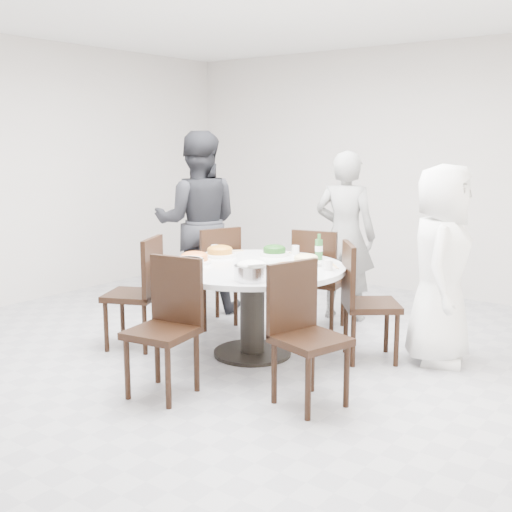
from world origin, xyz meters
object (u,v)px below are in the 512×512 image
Objects in this scene: chair_nw at (211,276)px; diner_middle at (345,236)px; diner_left at (198,222)px; soup_bowl at (186,264)px; chair_ne at (371,302)px; rice_bowl at (252,273)px; chair_sw at (132,293)px; beverage_bottle at (319,247)px; chair_s at (161,329)px; dining_table at (252,310)px; chair_se at (311,337)px; diner_right at (441,265)px; chair_n at (320,279)px.

chair_nw is 0.58× the size of diner_middle.
diner_left is (-1.35, -0.65, 0.09)m from diner_middle.
chair_nw is 1.10m from soup_bowl.
rice_bowl is (-0.50, -0.92, 0.33)m from chair_ne.
beverage_bottle reaches higher than chair_sw.
rice_bowl is (0.30, 0.62, 0.33)m from chair_s.
chair_nw is 1.21m from beverage_bottle.
chair_sw is 3.39× the size of soup_bowl.
diner_left reaches higher than dining_table.
chair_s is at bearing -116.14° from rice_bowl.
diner_left is 6.55× the size of soup_bowl.
chair_nw is 2.05m from chair_se.
diner_middle reaches higher than dining_table.
chair_nw and chair_s have the same top height.
diner_left is (-2.13, 0.29, 0.44)m from chair_ne.
diner_left is at bearing 143.57° from rice_bowl.
chair_se is 0.61× the size of diner_right.
dining_table is at bearing 82.01° from chair_s.
rice_bowl is at bearing -52.66° from dining_table.
chair_n is at bearing 77.59° from diner_middle.
chair_se is (1.78, -1.02, 0.00)m from chair_nw.
chair_ne reaches higher than dining_table.
chair_ne is 2.19m from diner_left.
diner_right is (2.12, 0.31, 0.31)m from chair_nw.
chair_se reaches higher than dining_table.
chair_ne is at bearing 53.10° from chair_s.
chair_n is 1.43m from diner_left.
chair_n is 2.02m from chair_s.
beverage_bottle is (-0.64, 1.11, 0.38)m from chair_se.
diner_right reaches higher than soup_bowl.
chair_nw is 1.36m from diner_middle.
beverage_bottle is at bearing 45.13° from chair_ne.
diner_middle is (0.89, 0.97, 0.35)m from chair_nw.
dining_table is 0.96× the size of diner_right.
chair_sw is 2.14m from diner_middle.
beverage_bottle is at bearing 132.46° from diner_left.
beverage_bottle reaches higher than rice_bowl.
diner_middle reaches higher than rice_bowl.
diner_right is (1.27, 0.77, 0.41)m from dining_table.
chair_nw is (-0.85, 0.45, 0.10)m from dining_table.
diner_right is 5.61× the size of soup_bowl.
diner_right is 2.58m from diner_left.
chair_s is 2.22m from diner_right.
diner_middle is 1.87m from rice_bowl.
chair_n is at bearing 45.17° from chair_se.
dining_table is at bearing 74.07° from chair_n.
beverage_bottle is (1.59, -0.23, -0.06)m from diner_left.
diner_middle is 5.88× the size of soup_bowl.
chair_sw is at bearing -179.36° from soup_bowl.
soup_bowl is (-0.64, -0.02, -0.01)m from rice_bowl.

